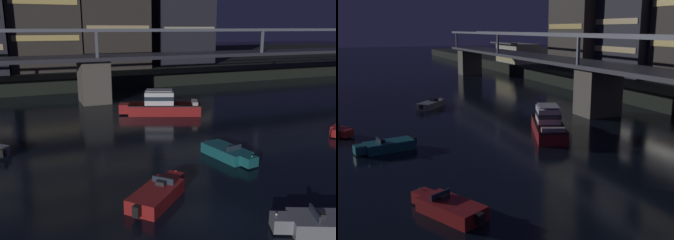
% 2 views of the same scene
% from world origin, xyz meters
% --- Properties ---
extents(ground_plane, '(400.00, 400.00, 0.00)m').
position_xyz_m(ground_plane, '(0.00, 0.00, 0.00)').
color(ground_plane, black).
extents(far_riverbank, '(240.00, 80.00, 2.20)m').
position_xyz_m(far_riverbank, '(0.00, 80.24, 1.10)').
color(far_riverbank, black).
rests_on(far_riverbank, ground).
extents(river_bridge, '(101.77, 6.40, 9.38)m').
position_xyz_m(river_bridge, '(0.00, 32.23, 4.58)').
color(river_bridge, '#605B51').
rests_on(river_bridge, ground).
extents(cabin_cruiser_near_left, '(9.24, 5.53, 2.79)m').
position_xyz_m(cabin_cruiser_near_left, '(5.69, 22.55, 1.05)').
color(cabin_cruiser_near_left, maroon).
rests_on(cabin_cruiser_near_left, ground).
extents(speedboat_near_center, '(5.00, 3.26, 1.16)m').
position_xyz_m(speedboat_near_center, '(4.22, -2.93, 0.41)').
color(speedboat_near_center, gray).
rests_on(speedboat_near_center, ground).
extents(speedboat_mid_left, '(4.51, 4.26, 1.16)m').
position_xyz_m(speedboat_mid_left, '(-2.12, 3.16, 0.41)').
color(speedboat_mid_left, maroon).
rests_on(speedboat_mid_left, ground).
extents(speedboat_mid_center, '(2.47, 5.23, 1.16)m').
position_xyz_m(speedboat_mid_center, '(5.18, 7.57, 0.41)').
color(speedboat_mid_center, '#196066').
rests_on(speedboat_mid_center, ground).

